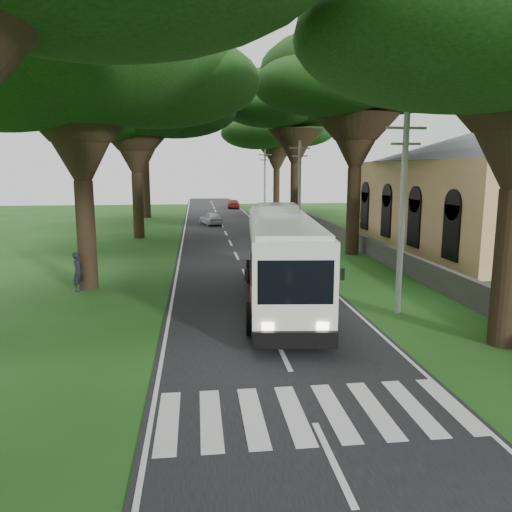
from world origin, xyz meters
TOP-DOWN VIEW (x-y plane):
  - ground at (0.00, 0.00)m, footprint 140.00×140.00m
  - road at (0.00, 25.00)m, footprint 8.00×120.00m
  - crosswalk at (0.00, -2.00)m, footprint 8.00×3.00m
  - property_wall at (9.00, 24.00)m, footprint 0.35×50.00m
  - church at (17.86, 21.55)m, footprint 14.00×24.00m
  - pole_near at (5.50, 6.00)m, footprint 1.60×0.24m
  - pole_mid at (5.50, 26.00)m, footprint 1.60×0.24m
  - pole_far at (5.50, 46.00)m, footprint 1.60×0.24m
  - tree_l_mida at (-8.00, 12.00)m, footprint 14.54×14.54m
  - tree_l_midb at (-7.50, 30.00)m, footprint 14.11×14.11m
  - tree_l_far at (-8.50, 48.00)m, footprint 14.51×14.51m
  - tree_r_mida at (8.00, 20.00)m, footprint 12.82×12.82m
  - tree_r_midb at (7.50, 38.00)m, footprint 14.07×14.07m
  - tree_r_far at (8.50, 56.00)m, footprint 14.08×14.08m
  - coach_bus at (1.00, 8.15)m, footprint 4.01×13.10m
  - distant_car_a at (-1.11, 39.02)m, footprint 2.64×4.25m
  - distant_car_c at (2.87, 60.57)m, footprint 1.97×4.34m
  - pedestrian at (-8.34, 11.35)m, footprint 0.62×0.79m

SIDE VIEW (x-z plane):
  - ground at x=0.00m, z-range 0.00..0.00m
  - crosswalk at x=0.00m, z-range -0.01..0.01m
  - road at x=0.00m, z-range -0.01..0.03m
  - property_wall at x=9.00m, z-range 0.00..1.20m
  - distant_car_c at x=2.87m, z-range 0.03..1.26m
  - distant_car_a at x=-1.11m, z-range 0.03..1.38m
  - pedestrian at x=-8.34m, z-range 0.00..1.91m
  - coach_bus at x=1.00m, z-range 0.15..3.95m
  - pole_near at x=5.50m, z-range 0.18..8.18m
  - pole_mid at x=5.50m, z-range 0.18..8.18m
  - pole_far at x=5.50m, z-range 0.18..8.18m
  - church at x=17.86m, z-range -0.89..10.71m
  - tree_l_mida at x=-8.00m, z-range 3.71..17.49m
  - tree_l_midb at x=-7.50m, z-range 3.96..18.10m
  - tree_r_far at x=8.50m, z-range 4.14..18.66m
  - tree_r_mida at x=8.00m, z-range 4.49..19.31m
  - tree_r_midb at x=7.50m, z-range 4.81..20.73m
  - tree_l_far at x=-8.50m, z-range 4.93..21.27m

